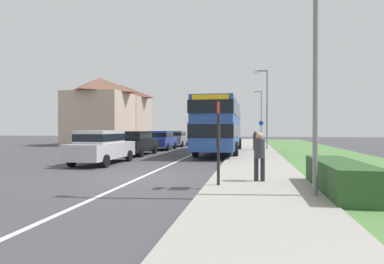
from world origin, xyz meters
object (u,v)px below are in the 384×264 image
parked_car_silver (102,146)px  street_lamp_mid (266,104)px  parked_car_black (136,142)px  parked_car_blue (161,139)px  parked_car_grey (176,138)px  cycle_route_sign (261,133)px  pedestrian_at_stop (259,154)px  bus_stop_sign (218,137)px  street_lamp_near (311,26)px  double_decker_bus (220,124)px  street_lamp_far (260,113)px  pedestrian_walking_away (255,139)px

parked_car_silver → street_lamp_mid: (8.64, 11.99, 2.94)m
parked_car_black → parked_car_blue: (0.19, 5.44, -0.01)m
parked_car_grey → cycle_route_sign: cycle_route_sign is taller
parked_car_silver → street_lamp_mid: size_ratio=0.68×
parked_car_silver → parked_car_black: 5.34m
parked_car_grey → cycle_route_sign: (8.36, -1.44, 0.56)m
pedestrian_at_stop → street_lamp_mid: (0.97, 16.47, 2.89)m
bus_stop_sign → street_lamp_near: street_lamp_near is taller
double_decker_bus → parked_car_blue: size_ratio=2.77×
double_decker_bus → pedestrian_at_stop: 12.47m
double_decker_bus → parked_car_grey: double_decker_bus is taller
street_lamp_mid → parked_car_grey: bearing=154.4°
parked_car_silver → parked_car_grey: bearing=90.0°
bus_stop_sign → street_lamp_far: bearing=86.1°
double_decker_bus → street_lamp_far: (3.44, 19.65, 1.77)m
parked_car_grey → cycle_route_sign: bearing=-9.7°
street_lamp_near → cycle_route_sign: bearing=91.4°
bus_stop_sign → cycle_route_sign: (1.90, 20.10, -0.11)m
pedestrian_at_stop → cycle_route_sign: 19.19m
bus_stop_sign → parked_car_grey: bearing=106.7°
parked_car_grey → pedestrian_walking_away: 9.92m
pedestrian_walking_away → double_decker_bus: bearing=-137.9°
parked_car_silver → cycle_route_sign: (8.36, 14.69, 0.50)m
bus_stop_sign → street_lamp_near: bearing=-22.6°
parked_car_grey → parked_car_silver: bearing=-90.0°
parked_car_black → parked_car_silver: bearing=-87.7°
double_decker_bus → parked_car_grey: 10.02m
street_lamp_far → street_lamp_mid: bearing=-90.2°
pedestrian_at_stop → cycle_route_sign: bearing=88.0°
pedestrian_walking_away → street_lamp_far: size_ratio=0.25×
parked_car_grey → double_decker_bus: bearing=-58.1°
street_lamp_near → street_lamp_mid: (-0.23, 18.40, -0.46)m
parked_car_grey → pedestrian_walking_away: pedestrian_walking_away is taller
parked_car_grey → bus_stop_sign: 22.50m
double_decker_bus → street_lamp_far: 20.03m
pedestrian_walking_away → cycle_route_sign: cycle_route_sign is taller
street_lamp_mid → pedestrian_at_stop: bearing=-93.4°
parked_car_silver → street_lamp_mid: street_lamp_mid is taller
pedestrian_walking_away → bus_stop_sign: bearing=-94.9°
pedestrian_at_stop → bus_stop_sign: 1.63m
parked_car_blue → parked_car_grey: bearing=89.8°
parked_car_blue → pedestrian_walking_away: 7.83m
parked_car_grey → pedestrian_at_stop: 22.00m
double_decker_bus → pedestrian_walking_away: size_ratio=6.73×
parked_car_silver → parked_car_grey: size_ratio=1.10×
pedestrian_walking_away → bus_stop_sign: size_ratio=0.64×
street_lamp_near → pedestrian_walking_away: bearing=93.8°
double_decker_bus → parked_car_black: bearing=-156.6°
bus_stop_sign → street_lamp_far: (2.23, 32.76, 2.37)m
parked_car_black → street_lamp_near: (9.08, -11.74, 3.44)m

